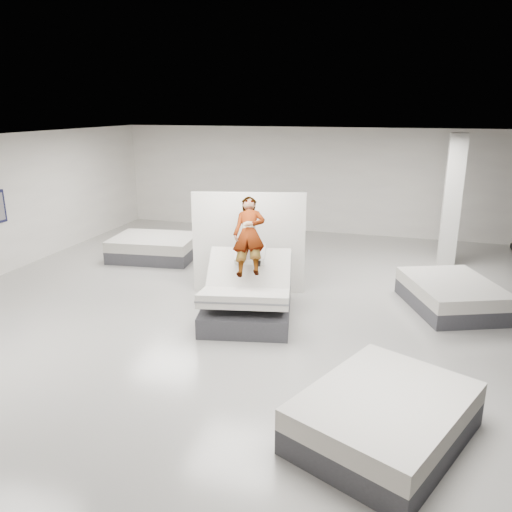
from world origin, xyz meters
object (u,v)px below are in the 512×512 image
at_px(divider_panel, 249,243).
at_px(flat_bed_right_far, 452,295).
at_px(remote, 259,264).
at_px(person, 249,248).
at_px(hero_bed, 247,298).
at_px(flat_bed_left_far, 154,248).
at_px(column, 452,201).
at_px(flat_bed_right_near, 384,417).

relative_size(divider_panel, flat_bed_right_far, 0.96).
bearing_deg(remote, flat_bed_right_far, 12.59).
distance_m(person, flat_bed_right_far, 4.06).
relative_size(person, flat_bed_right_far, 0.69).
relative_size(hero_bed, flat_bed_left_far, 1.05).
xyz_separation_m(hero_bed, flat_bed_left_far, (-3.47, 2.94, -0.11)).
height_order(person, column, column).
height_order(hero_bed, divider_panel, divider_panel).
bearing_deg(remote, person, 122.15).
xyz_separation_m(hero_bed, person, (-0.06, 0.31, 0.87)).
bearing_deg(flat_bed_right_far, column, 88.58).
xyz_separation_m(flat_bed_right_far, column, (0.07, 2.96, 1.33)).
height_order(divider_panel, flat_bed_right_near, divider_panel).
bearing_deg(flat_bed_left_far, column, 12.44).
distance_m(hero_bed, flat_bed_left_far, 4.55).
distance_m(person, column, 5.69).
bearing_deg(column, flat_bed_right_far, -91.42).
xyz_separation_m(person, divider_panel, (-0.33, 1.03, -0.21)).
bearing_deg(flat_bed_right_far, person, -161.40).
height_order(hero_bed, flat_bed_right_near, hero_bed).
height_order(person, flat_bed_left_far, person).
height_order(remote, column, column).
distance_m(flat_bed_right_near, flat_bed_left_far, 8.45).
bearing_deg(divider_panel, hero_bed, -87.17).
relative_size(flat_bed_right_far, flat_bed_left_far, 1.08).
distance_m(flat_bed_left_far, column, 7.49).
distance_m(hero_bed, column, 5.99).
relative_size(remote, divider_panel, 0.06).
height_order(flat_bed_left_far, column, column).
relative_size(remote, column, 0.04).
bearing_deg(flat_bed_right_far, hero_bed, -156.84).
bearing_deg(flat_bed_right_near, flat_bed_left_far, 136.01).
relative_size(hero_bed, remote, 16.76).
relative_size(remote, flat_bed_left_far, 0.06).
bearing_deg(column, person, -132.03).
distance_m(divider_panel, column, 5.25).
height_order(flat_bed_right_far, column, column).
relative_size(divider_panel, column, 0.73).
xyz_separation_m(person, flat_bed_left_far, (-3.40, 2.63, -0.98)).
xyz_separation_m(flat_bed_right_near, flat_bed_left_far, (-6.08, 5.87, -0.01)).
bearing_deg(flat_bed_right_far, flat_bed_left_far, 169.10).
bearing_deg(flat_bed_left_far, flat_bed_right_far, -10.90).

